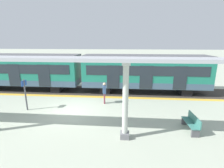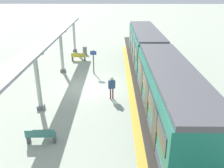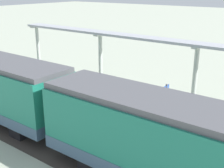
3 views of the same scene
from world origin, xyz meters
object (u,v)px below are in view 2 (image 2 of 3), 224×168
passenger_waiting_near_edge (112,85)px  canopy_pillar_nearest (74,36)px  train_far_carriage (170,96)px  bench_near_end (41,136)px  canopy_pillar_third (38,82)px  platform_info_sign (93,60)px  train_near_carriage (145,46)px  canopy_pillar_second (62,52)px  trash_bin (85,50)px  bench_mid_platform (78,57)px

passenger_waiting_near_edge → canopy_pillar_nearest: bearing=-70.4°
train_far_carriage → bench_near_end: 7.27m
canopy_pillar_third → bench_near_end: 4.03m
platform_info_sign → passenger_waiting_near_edge: size_ratio=1.32×
train_near_carriage → canopy_pillar_second: bearing=20.1°
canopy_pillar_second → platform_info_sign: 3.01m
canopy_pillar_second → bench_near_end: size_ratio=2.54×
train_far_carriage → trash_bin: size_ratio=12.41×
train_near_carriage → canopy_pillar_third: size_ratio=2.95×
canopy_pillar_second → trash_bin: size_ratio=4.20×
train_far_carriage → canopy_pillar_second: canopy_pillar_second is taller
train_near_carriage → trash_bin: bearing=-26.3°
canopy_pillar_third → canopy_pillar_second: bearing=-90.0°
bench_mid_platform → trash_bin: (-0.39, -2.58, 0.01)m
passenger_waiting_near_edge → bench_mid_platform: bearing=-68.4°
train_far_carriage → platform_info_sign: (5.02, -8.62, -0.50)m
bench_mid_platform → train_far_carriage: bearing=119.0°
platform_info_sign → train_near_carriage: bearing=-146.6°
trash_bin → platform_info_sign: 6.81m
bench_near_end → trash_bin: bearing=-91.0°
canopy_pillar_nearest → canopy_pillar_third: size_ratio=1.00×
canopy_pillar_second → passenger_waiting_near_edge: canopy_pillar_second is taller
canopy_pillar_second → canopy_pillar_nearest: bearing=-90.0°
platform_info_sign → canopy_pillar_second: bearing=-7.8°
train_far_carriage → trash_bin: bearing=-66.5°
train_near_carriage → passenger_waiting_near_edge: size_ratio=6.79×
canopy_pillar_nearest → canopy_pillar_third: 14.59m
train_near_carriage → passenger_waiting_near_edge: train_near_carriage is taller
bench_near_end → trash_bin: trash_bin is taller
canopy_pillar_nearest → passenger_waiting_near_edge: (-4.62, 12.98, -0.90)m
trash_bin → platform_info_sign: size_ratio=0.42×
train_near_carriage → train_far_carriage: 11.93m
train_far_carriage → passenger_waiting_near_edge: size_ratio=6.79×
train_far_carriage → canopy_pillar_second: bearing=-48.7°
train_far_carriage → passenger_waiting_near_edge: train_far_carriage is taller
platform_info_sign → bench_mid_platform: bearing=-63.8°
train_near_carriage → canopy_pillar_second: 8.45m
train_near_carriage → canopy_pillar_nearest: size_ratio=2.95×
trash_bin → platform_info_sign: platform_info_sign is taller
bench_mid_platform → passenger_waiting_near_edge: (-3.67, 9.25, 0.60)m
canopy_pillar_nearest → canopy_pillar_second: size_ratio=1.00×
train_near_carriage → canopy_pillar_second: (7.93, 2.90, 0.12)m
platform_info_sign → passenger_waiting_near_edge: platform_info_sign is taller
bench_near_end → passenger_waiting_near_edge: (-3.58, -5.21, 0.60)m
train_far_carriage → platform_info_sign: bearing=-59.8°
train_near_carriage → bench_near_end: (6.89, 13.78, -1.38)m
bench_near_end → bench_mid_platform: size_ratio=1.00×
canopy_pillar_second → train_far_carriage: bearing=131.3°
bench_near_end → bench_mid_platform: bearing=-89.6°
bench_near_end → passenger_waiting_near_edge: 6.35m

